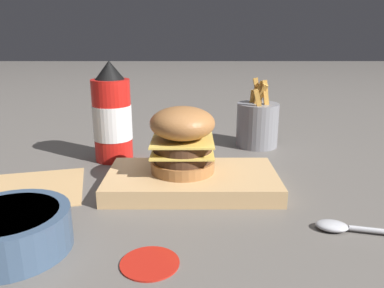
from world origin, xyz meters
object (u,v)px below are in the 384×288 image
object	(u,v)px
ketchup_bottle	(112,117)
side_bowl	(10,230)
serving_board	(192,181)
fries_basket	(257,123)
burger	(183,139)
spoon	(351,228)

from	to	relation	value
ketchup_bottle	side_bowl	bearing A→B (deg)	80.56
serving_board	ketchup_bottle	bearing A→B (deg)	-43.58
ketchup_bottle	fries_basket	xyz separation A→B (m)	(-0.31, -0.10, -0.04)
serving_board	burger	size ratio (longest dim) A/B	2.58
spoon	serving_board	bearing A→B (deg)	-20.93
fries_basket	side_bowl	world-z (taller)	fries_basket
spoon	fries_basket	bearing A→B (deg)	-67.76
serving_board	fries_basket	world-z (taller)	fries_basket
burger	spoon	bearing A→B (deg)	145.66
serving_board	ketchup_bottle	world-z (taller)	ketchup_bottle
serving_board	spoon	bearing A→B (deg)	145.33
ketchup_bottle	fries_basket	size ratio (longest dim) A/B	1.29
burger	fries_basket	xyz separation A→B (m)	(-0.17, -0.24, -0.03)
burger	ketchup_bottle	size ratio (longest dim) A/B	0.54
serving_board	spoon	xyz separation A→B (m)	(-0.21, 0.14, -0.01)
ketchup_bottle	fries_basket	distance (m)	0.33
fries_basket	spoon	world-z (taller)	fries_basket
serving_board	side_bowl	xyz separation A→B (m)	(0.22, 0.19, 0.01)
ketchup_bottle	fries_basket	bearing A→B (deg)	-162.57
burger	side_bowl	distance (m)	0.29
side_bowl	spoon	distance (m)	0.43
burger	spoon	xyz separation A→B (m)	(-0.22, 0.15, -0.08)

